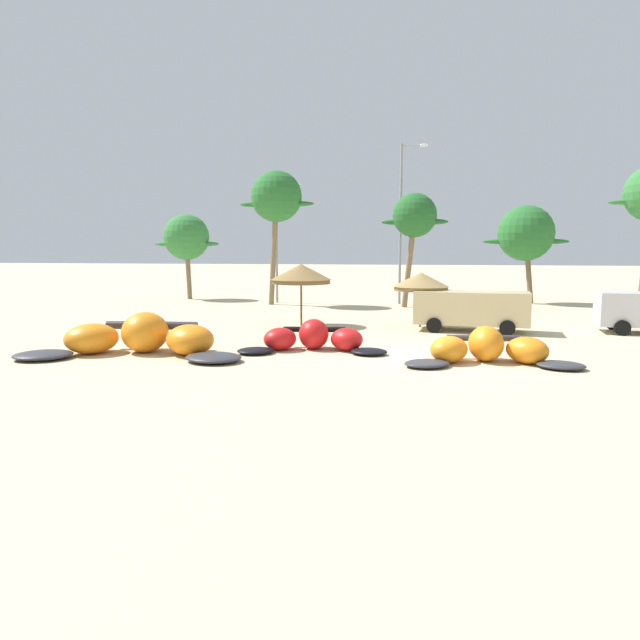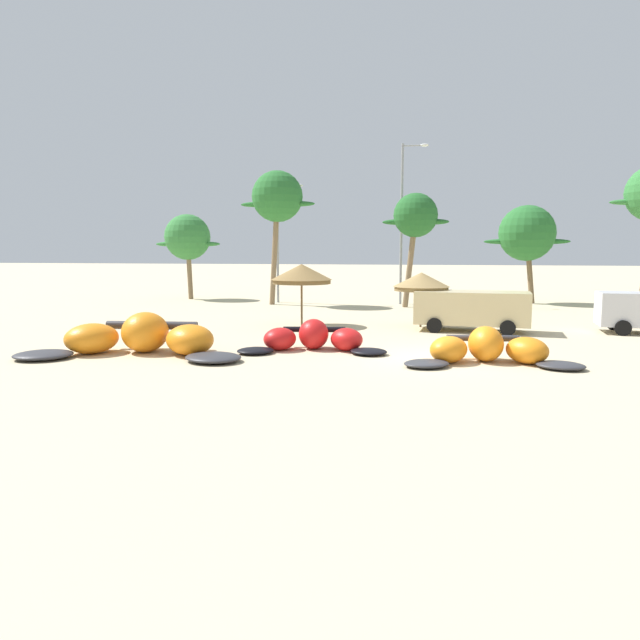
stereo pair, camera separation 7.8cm
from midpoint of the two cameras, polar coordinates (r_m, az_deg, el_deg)
name	(u,v)px [view 2 (the right image)]	position (r m, az deg, el deg)	size (l,w,h in m)	color
ground_plane	(435,358)	(20.53, 11.35, -3.71)	(260.00, 260.00, 0.00)	beige
kite_far_left	(141,338)	(21.84, -17.10, -1.74)	(8.31, 4.21, 1.47)	#333338
kite_left	(313,339)	(21.68, -0.57, -1.85)	(5.67, 2.98, 1.14)	black
kite_left_of_center	(488,349)	(20.04, 16.25, -2.79)	(5.94, 3.07, 1.19)	#333338
beach_umbrella_near_van	(302,274)	(28.61, -1.74, 4.56)	(3.02, 3.02, 3.05)	brown
beach_umbrella_middle	(421,282)	(28.52, 10.00, 3.74)	(2.73, 2.73, 2.66)	brown
parked_car_second	(469,308)	(27.61, 14.53, 1.19)	(5.28, 2.64, 1.84)	beige
palm_leftmost	(188,238)	(45.53, -12.83, 7.89)	(5.18, 3.46, 6.44)	#7F6647
palm_left	(277,198)	(40.04, -4.16, 11.88)	(5.16, 3.44, 9.05)	#7F6647
palm_left_of_gap	(415,217)	(38.47, 9.41, 9.96)	(4.27, 2.85, 7.39)	#7F6647
palm_center_left	(527,234)	(43.32, 19.72, 7.99)	(5.81, 3.87, 6.84)	brown
lamppost_west	(280,236)	(41.51, -3.90, 8.24)	(1.94, 0.24, 8.35)	gray
lamppost_west_center	(403,217)	(40.59, 8.25, 10.00)	(1.83, 0.24, 10.85)	gray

